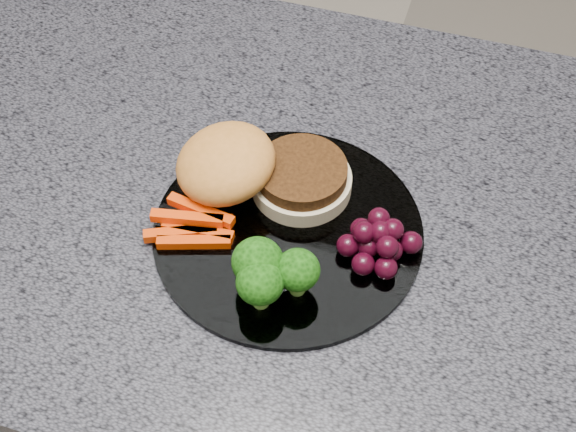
% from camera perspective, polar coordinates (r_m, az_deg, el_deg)
% --- Properties ---
extents(island_cabinet, '(1.20, 0.60, 0.86)m').
position_cam_1_polar(island_cabinet, '(1.22, -4.11, -11.89)').
color(island_cabinet, '#53301C').
rests_on(island_cabinet, ground).
extents(countertop, '(1.20, 0.60, 0.04)m').
position_cam_1_polar(countertop, '(0.84, -5.84, 1.89)').
color(countertop, '#474751').
rests_on(countertop, island_cabinet).
extents(plate, '(0.26, 0.26, 0.01)m').
position_cam_1_polar(plate, '(0.77, 0.00, -1.06)').
color(plate, white).
rests_on(plate, countertop).
extents(burger, '(0.20, 0.15, 0.05)m').
position_cam_1_polar(burger, '(0.78, -2.51, 3.16)').
color(burger, beige).
rests_on(burger, plate).
extents(carrot_sticks, '(0.08, 0.06, 0.02)m').
position_cam_1_polar(carrot_sticks, '(0.77, -6.78, -0.68)').
color(carrot_sticks, '#E03803').
rests_on(carrot_sticks, plate).
extents(broccoli, '(0.08, 0.06, 0.06)m').
position_cam_1_polar(broccoli, '(0.70, -1.35, -3.95)').
color(broccoli, '#629A38').
rests_on(broccoli, plate).
extents(grape_bunch, '(0.08, 0.06, 0.04)m').
position_cam_1_polar(grape_bunch, '(0.74, 6.45, -1.82)').
color(grape_bunch, black).
rests_on(grape_bunch, plate).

